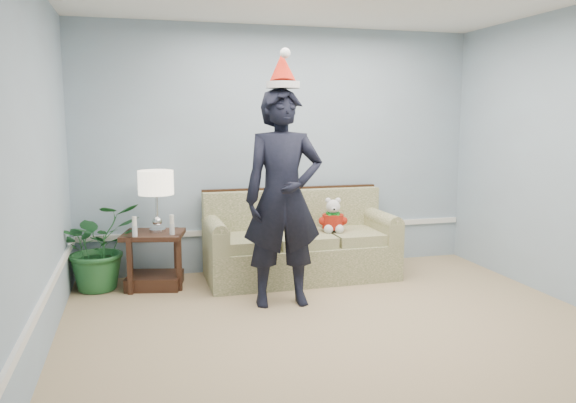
# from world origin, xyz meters

# --- Properties ---
(room_shell) EXTENTS (4.54, 5.04, 2.74)m
(room_shell) POSITION_xyz_m (0.00, 0.00, 1.35)
(room_shell) COLOR tan
(room_shell) RESTS_ON ground
(wainscot_trim) EXTENTS (4.49, 4.99, 0.06)m
(wainscot_trim) POSITION_xyz_m (-1.18, 1.18, 0.45)
(wainscot_trim) COLOR white
(wainscot_trim) RESTS_ON room_shell
(sofa) EXTENTS (2.00, 0.87, 0.94)m
(sofa) POSITION_xyz_m (0.09, 2.08, 0.33)
(sofa) COLOR #52642F
(sofa) RESTS_ON room_shell
(side_table) EXTENTS (0.68, 0.61, 0.57)m
(side_table) POSITION_xyz_m (-1.44, 2.08, 0.22)
(side_table) COLOR #3E1F16
(side_table) RESTS_ON room_shell
(table_lamp) EXTENTS (0.35, 0.35, 0.62)m
(table_lamp) POSITION_xyz_m (-1.39, 2.09, 1.04)
(table_lamp) COLOR silver
(table_lamp) RESTS_ON side_table
(candle_pair) EXTENTS (0.40, 0.05, 0.20)m
(candle_pair) POSITION_xyz_m (-1.44, 1.92, 0.66)
(candle_pair) COLOR silver
(candle_pair) RESTS_ON side_table
(houseplant) EXTENTS (1.00, 0.95, 0.88)m
(houseplant) POSITION_xyz_m (-1.97, 2.16, 0.44)
(houseplant) COLOR #24622F
(houseplant) RESTS_ON room_shell
(man) EXTENTS (0.75, 0.52, 1.97)m
(man) POSITION_xyz_m (-0.30, 1.24, 0.99)
(man) COLOR black
(man) RESTS_ON room_shell
(santa_hat) EXTENTS (0.34, 0.37, 0.35)m
(santa_hat) POSITION_xyz_m (-0.30, 1.26, 2.11)
(santa_hat) COLOR silver
(santa_hat) RESTS_ON man
(teddy_bear) EXTENTS (0.27, 0.28, 0.37)m
(teddy_bear) POSITION_xyz_m (0.45, 1.99, 0.63)
(teddy_bear) COLOR silver
(teddy_bear) RESTS_ON sofa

